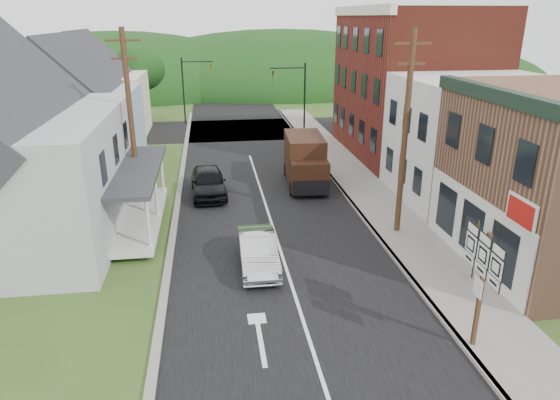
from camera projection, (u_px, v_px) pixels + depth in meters
name	position (u px, v px, depth m)	size (l,w,h in m)	color
ground	(289.00, 278.00, 19.14)	(120.00, 120.00, 0.00)	#2D4719
road	(262.00, 192.00, 28.43)	(9.00, 90.00, 0.02)	black
cross_road	(241.00, 130.00, 44.22)	(60.00, 9.00, 0.02)	black
sidewalk_right	(372.00, 198.00, 27.32)	(2.80, 55.00, 0.15)	slate
curb_right	(348.00, 199.00, 27.14)	(0.20, 55.00, 0.15)	slate
curb_left	(177.00, 208.00, 25.94)	(0.30, 55.00, 0.12)	slate
storefront_white	(477.00, 140.00, 26.47)	(8.00, 7.00, 6.50)	silver
storefront_red	(411.00, 84.00, 34.69)	(8.00, 12.00, 10.00)	maroon
house_blue	(80.00, 111.00, 32.20)	(7.14, 8.16, 7.28)	#90ACC5
house_cream	(99.00, 92.00, 40.50)	(7.14, 8.16, 7.28)	beige
utility_pole_right	(405.00, 134.00, 21.52)	(1.60, 0.26, 9.00)	#472D19
utility_pole_left	(131.00, 121.00, 24.10)	(1.60, 0.26, 9.00)	#472D19
traffic_signal_right	(296.00, 91.00, 40.24)	(2.87, 0.20, 6.00)	black
traffic_signal_left	(191.00, 82.00, 45.61)	(2.87, 0.20, 6.00)	black
tree_left_d	(139.00, 69.00, 45.99)	(4.80, 4.80, 6.94)	#382616
forested_ridge	(228.00, 88.00, 70.23)	(90.00, 30.00, 16.00)	black
silver_sedan	(258.00, 251.00, 19.77)	(1.44, 4.13, 1.36)	silver
dark_sedan	(208.00, 182.00, 27.71)	(1.84, 4.58, 1.56)	black
delivery_van	(305.00, 161.00, 29.22)	(2.42, 5.29, 2.89)	black
route_sign_cluster	(482.00, 274.00, 14.21)	(0.22, 2.10, 3.67)	#472D19
warning_sign	(477.00, 241.00, 18.32)	(0.27, 0.61, 2.38)	black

